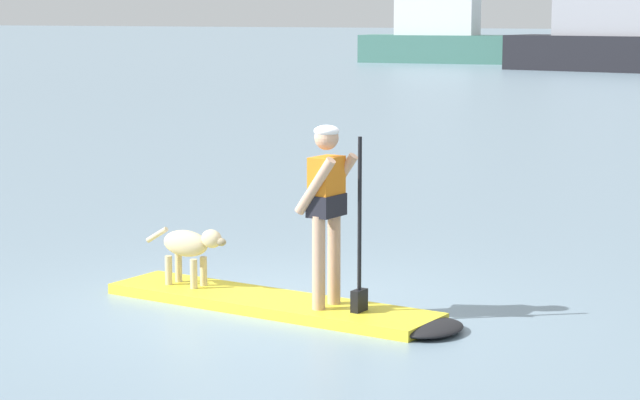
{
  "coord_description": "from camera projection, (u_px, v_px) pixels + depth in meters",
  "views": [
    {
      "loc": [
        5.78,
        -9.73,
        2.76
      ],
      "look_at": [
        0.0,
        1.0,
        0.9
      ],
      "focal_mm": 68.94,
      "sensor_mm": 36.0,
      "label": 1
    }
  ],
  "objects": [
    {
      "name": "moored_boat_center",
      "position": [
        445.0,
        37.0,
        68.35
      ],
      "size": [
        10.11,
        4.15,
        4.44
      ],
      "color": "#3F7266",
      "rests_on": "ground_plane"
    },
    {
      "name": "ground_plane",
      "position": [
        270.0,
        308.0,
        11.6
      ],
      "size": [
        400.0,
        400.0,
        0.0
      ],
      "primitive_type": "plane",
      "color": "gray"
    },
    {
      "name": "moored_boat_far_port",
      "position": [
        628.0,
        39.0,
        58.1
      ],
      "size": [
        12.48,
        4.78,
        4.75
      ],
      "color": "black",
      "rests_on": "ground_plane"
    },
    {
      "name": "person_paddler",
      "position": [
        328.0,
        202.0,
        11.09
      ],
      "size": [
        0.62,
        0.5,
        1.67
      ],
      "color": "tan",
      "rests_on": "paddleboard"
    },
    {
      "name": "dog",
      "position": [
        190.0,
        246.0,
        12.04
      ],
      "size": [
        0.99,
        0.26,
        0.59
      ],
      "color": "#CCB78C",
      "rests_on": "paddleboard"
    },
    {
      "name": "paddleboard",
      "position": [
        290.0,
        306.0,
        11.47
      ],
      "size": [
        3.72,
        1.03,
        0.1
      ],
      "color": "yellow",
      "rests_on": "ground_plane"
    }
  ]
}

